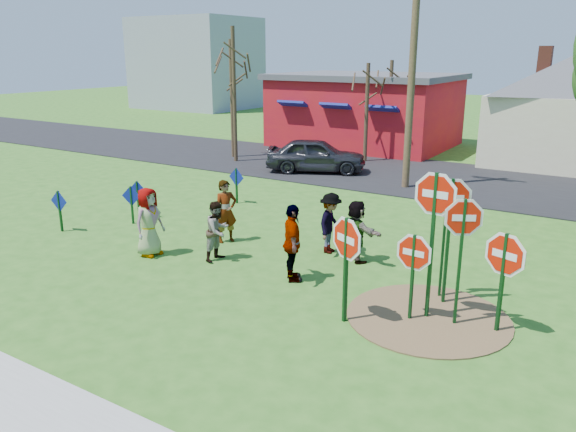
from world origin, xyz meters
name	(u,v)px	position (x,y,z in m)	size (l,w,h in m)	color
ground	(267,260)	(0.00, 0.00, 0.00)	(120.00, 120.00, 0.00)	#2C611B
road	(420,176)	(0.00, 11.50, 0.02)	(120.00, 7.50, 0.04)	black
dirt_patch	(428,317)	(4.50, -1.00, 0.01)	(3.20, 3.20, 0.03)	brown
red_building	(366,110)	(-5.50, 17.99, 1.97)	(9.40, 7.69, 3.90)	#A41020
distant_building	(197,63)	(-28.00, 30.00, 4.00)	(10.00, 8.00, 8.00)	#8C939E
stop_sign_a	(346,247)	(3.15, -1.99, 1.52)	(1.03, 0.50, 2.25)	#103A17
stop_sign_b	(446,210)	(4.38, 0.10, 1.93)	(0.89, 0.42, 2.65)	#103A17
stop_sign_c	(434,212)	(4.46, -0.98, 2.17)	(1.12, 0.09, 3.07)	#103A17
stop_sign_d	(463,230)	(5.01, -0.99, 1.91)	(0.87, 0.47, 2.63)	#103A17
stop_sign_e	(413,259)	(4.21, -1.25, 1.26)	(0.97, 0.10, 1.88)	#103A17
stop_sign_f	(504,260)	(5.77, -0.86, 1.42)	(1.04, 0.39, 2.08)	#103A17
stop_sign_g	(450,212)	(4.54, -0.16, 1.97)	(0.96, 0.56, 2.81)	#103A17
blue_diamond_a	(59,206)	(-6.40, -1.23, 0.76)	(0.64, 0.06, 1.23)	#103A17
blue_diamond_b	(131,200)	(-5.22, 0.41, 0.73)	(0.60, 0.19, 1.18)	#103A17
blue_diamond_c	(138,195)	(-5.51, 0.95, 0.74)	(0.60, 0.18, 1.20)	#103A17
blue_diamond_d	(236,181)	(-3.97, 4.02, 0.77)	(0.65, 0.09, 1.25)	#103A17
person_a	(149,222)	(-2.75, -1.30, 0.89)	(0.87, 0.57, 1.78)	#424983
person_b	(226,211)	(-1.74, 0.58, 0.87)	(0.63, 0.41, 1.73)	#286A6B
person_c	(218,231)	(-1.05, -0.64, 0.76)	(0.74, 0.57, 1.52)	#925641
person_d	(330,223)	(1.09, 1.33, 0.80)	(1.03, 0.59, 1.59)	#323237
person_e	(292,243)	(1.23, -0.80, 0.90)	(1.06, 0.44, 1.80)	#512A57
person_f	(356,231)	(1.93, 1.10, 0.79)	(1.46, 0.46, 1.57)	#215131
suv	(316,155)	(-4.17, 9.98, 0.76)	(1.71, 4.24, 1.45)	#313036
utility_pole	(412,65)	(0.17, 9.29, 4.59)	(2.13, 0.27, 8.72)	#4C3823
bare_tree_west	(234,76)	(-8.62, 10.13, 3.99)	(1.80, 1.80, 6.16)	#382819
bare_tree_east	(390,96)	(-2.85, 14.84, 3.02)	(1.80, 1.80, 4.67)	#382819
bare_tree_mid	(231,82)	(-9.40, 10.97, 3.64)	(1.80, 1.80, 5.62)	#382819
bare_tree_extra	(367,99)	(-3.40, 13.40, 2.95)	(1.80, 1.80, 4.56)	#382819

